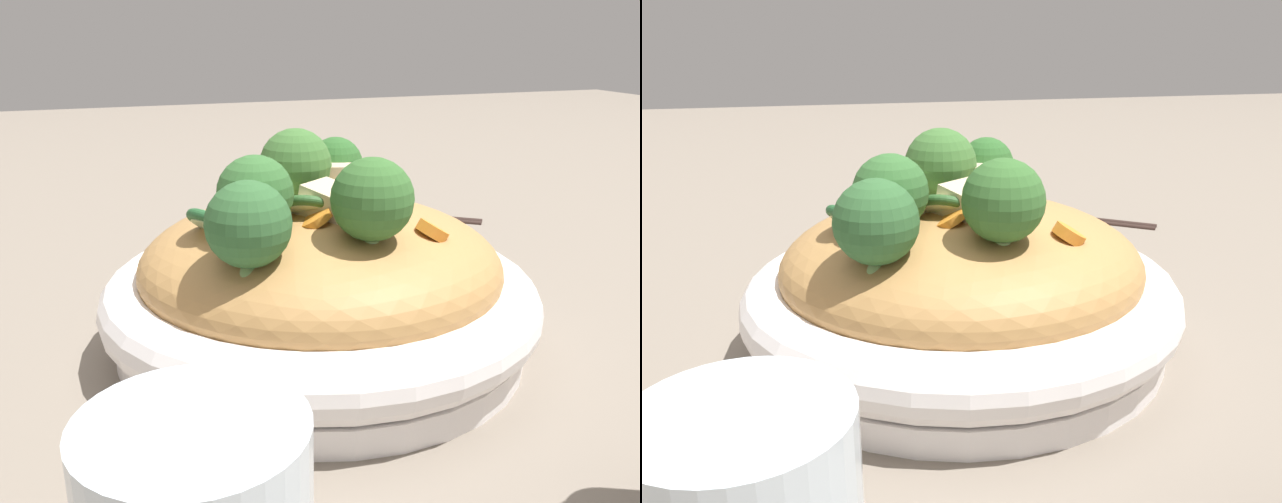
% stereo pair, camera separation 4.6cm
% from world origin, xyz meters
% --- Properties ---
extents(ground_plane, '(3.00, 3.00, 0.00)m').
position_xyz_m(ground_plane, '(0.00, 0.00, 0.00)').
color(ground_plane, slate).
extents(serving_bowl, '(0.30, 0.30, 0.06)m').
position_xyz_m(serving_bowl, '(0.00, 0.00, 0.03)').
color(serving_bowl, white).
rests_on(serving_bowl, ground_plane).
extents(noodle_heap, '(0.24, 0.24, 0.09)m').
position_xyz_m(noodle_heap, '(-0.00, -0.00, 0.06)').
color(noodle_heap, '#AF8048').
rests_on(noodle_heap, serving_bowl).
extents(broccoli_florets, '(0.15, 0.18, 0.07)m').
position_xyz_m(broccoli_florets, '(0.02, 0.02, 0.12)').
color(broccoli_florets, '#9CBA79').
rests_on(broccoli_florets, serving_bowl).
extents(carrot_coins, '(0.12, 0.12, 0.03)m').
position_xyz_m(carrot_coins, '(0.01, 0.02, 0.10)').
color(carrot_coins, orange).
rests_on(carrot_coins, serving_bowl).
extents(zucchini_slices, '(0.12, 0.09, 0.04)m').
position_xyz_m(zucchini_slices, '(0.04, 0.01, 0.10)').
color(zucchini_slices, beige).
rests_on(zucchini_slices, serving_bowl).
extents(chicken_chunks, '(0.10, 0.10, 0.03)m').
position_xyz_m(chicken_chunks, '(-0.00, 0.00, 0.11)').
color(chicken_chunks, beige).
rests_on(chicken_chunks, serving_bowl).
extents(chopsticks_pair, '(0.20, 0.15, 0.01)m').
position_xyz_m(chopsticks_pair, '(-0.17, -0.30, 0.00)').
color(chopsticks_pair, black).
rests_on(chopsticks_pair, ground_plane).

